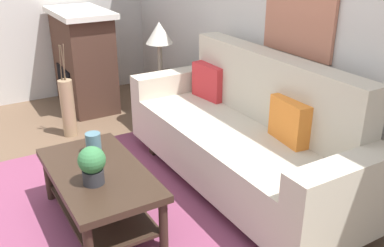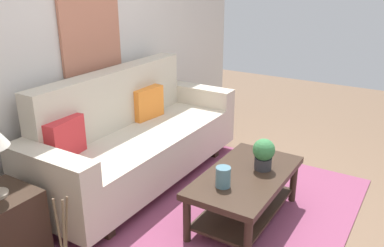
{
  "view_description": "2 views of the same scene",
  "coord_description": "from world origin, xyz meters",
  "px_view_note": "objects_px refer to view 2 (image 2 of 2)",
  "views": [
    {
      "loc": [
        2.62,
        -0.52,
        1.91
      ],
      "look_at": [
        0.04,
        1.01,
        0.61
      ],
      "focal_mm": 40.43,
      "sensor_mm": 36.0,
      "label": 1
    },
    {
      "loc": [
        -2.62,
        -0.88,
        1.94
      ],
      "look_at": [
        0.27,
        0.89,
        0.66
      ],
      "focal_mm": 37.59,
      "sensor_mm": 36.0,
      "label": 2
    }
  ],
  "objects_px": {
    "coffee_table": "(245,187)",
    "framed_painting": "(91,32)",
    "couch": "(136,140)",
    "throw_pillow_orange": "(148,103)",
    "throw_pillow_crimson": "(65,138)",
    "potted_plant_tabletop": "(264,153)",
    "tabletop_vase": "(223,177)",
    "side_table": "(3,231)"
  },
  "relations": [
    {
      "from": "throw_pillow_crimson",
      "to": "framed_painting",
      "type": "xyz_separation_m",
      "value": [
        0.73,
        0.34,
        0.74
      ]
    },
    {
      "from": "coffee_table",
      "to": "couch",
      "type": "bearing_deg",
      "value": 85.79
    },
    {
      "from": "couch",
      "to": "potted_plant_tabletop",
      "type": "relative_size",
      "value": 8.82
    },
    {
      "from": "throw_pillow_crimson",
      "to": "throw_pillow_orange",
      "type": "xyz_separation_m",
      "value": [
        1.09,
        0.0,
        0.0
      ]
    },
    {
      "from": "coffee_table",
      "to": "throw_pillow_orange",
      "type": "bearing_deg",
      "value": 71.1
    },
    {
      "from": "throw_pillow_orange",
      "to": "framed_painting",
      "type": "relative_size",
      "value": 0.49
    },
    {
      "from": "throw_pillow_crimson",
      "to": "throw_pillow_orange",
      "type": "bearing_deg",
      "value": 0.0
    },
    {
      "from": "tabletop_vase",
      "to": "couch",
      "type": "bearing_deg",
      "value": 72.29
    },
    {
      "from": "framed_painting",
      "to": "potted_plant_tabletop",
      "type": "bearing_deg",
      "value": -87.92
    },
    {
      "from": "throw_pillow_orange",
      "to": "side_table",
      "type": "height_order",
      "value": "throw_pillow_orange"
    },
    {
      "from": "potted_plant_tabletop",
      "to": "tabletop_vase",
      "type": "bearing_deg",
      "value": 160.94
    },
    {
      "from": "throw_pillow_orange",
      "to": "throw_pillow_crimson",
      "type": "bearing_deg",
      "value": 180.0
    },
    {
      "from": "tabletop_vase",
      "to": "coffee_table",
      "type": "bearing_deg",
      "value": -13.88
    },
    {
      "from": "side_table",
      "to": "framed_painting",
      "type": "distance_m",
      "value": 1.91
    },
    {
      "from": "throw_pillow_crimson",
      "to": "framed_painting",
      "type": "bearing_deg",
      "value": 25.15
    },
    {
      "from": "coffee_table",
      "to": "framed_painting",
      "type": "bearing_deg",
      "value": 86.97
    },
    {
      "from": "coffee_table",
      "to": "tabletop_vase",
      "type": "height_order",
      "value": "tabletop_vase"
    },
    {
      "from": "potted_plant_tabletop",
      "to": "framed_painting",
      "type": "bearing_deg",
      "value": 92.08
    },
    {
      "from": "potted_plant_tabletop",
      "to": "framed_painting",
      "type": "height_order",
      "value": "framed_painting"
    },
    {
      "from": "couch",
      "to": "throw_pillow_orange",
      "type": "relative_size",
      "value": 6.42
    },
    {
      "from": "throw_pillow_orange",
      "to": "coffee_table",
      "type": "bearing_deg",
      "value": -108.9
    },
    {
      "from": "throw_pillow_orange",
      "to": "framed_painting",
      "type": "distance_m",
      "value": 0.89
    },
    {
      "from": "tabletop_vase",
      "to": "potted_plant_tabletop",
      "type": "xyz_separation_m",
      "value": [
        0.42,
        -0.15,
        0.06
      ]
    },
    {
      "from": "couch",
      "to": "framed_painting",
      "type": "xyz_separation_m",
      "value": [
        -0.0,
        0.47,
        0.98
      ]
    },
    {
      "from": "potted_plant_tabletop",
      "to": "throw_pillow_orange",
      "type": "bearing_deg",
      "value": 77.87
    },
    {
      "from": "framed_painting",
      "to": "throw_pillow_orange",
      "type": "bearing_deg",
      "value": -43.19
    },
    {
      "from": "couch",
      "to": "throw_pillow_crimson",
      "type": "relative_size",
      "value": 6.42
    },
    {
      "from": "coffee_table",
      "to": "side_table",
      "type": "height_order",
      "value": "side_table"
    },
    {
      "from": "coffee_table",
      "to": "framed_painting",
      "type": "height_order",
      "value": "framed_painting"
    },
    {
      "from": "coffee_table",
      "to": "tabletop_vase",
      "type": "relative_size",
      "value": 7.02
    },
    {
      "from": "throw_pillow_crimson",
      "to": "potted_plant_tabletop",
      "type": "relative_size",
      "value": 1.37
    },
    {
      "from": "tabletop_vase",
      "to": "framed_painting",
      "type": "xyz_separation_m",
      "value": [
        0.36,
        1.59,
        0.91
      ]
    },
    {
      "from": "side_table",
      "to": "couch",
      "type": "bearing_deg",
      "value": 0.53
    },
    {
      "from": "throw_pillow_crimson",
      "to": "potted_plant_tabletop",
      "type": "height_order",
      "value": "throw_pillow_crimson"
    },
    {
      "from": "tabletop_vase",
      "to": "framed_painting",
      "type": "height_order",
      "value": "framed_painting"
    },
    {
      "from": "side_table",
      "to": "potted_plant_tabletop",
      "type": "bearing_deg",
      "value": -39.62
    },
    {
      "from": "throw_pillow_orange",
      "to": "tabletop_vase",
      "type": "bearing_deg",
      "value": -120.02
    },
    {
      "from": "couch",
      "to": "throw_pillow_orange",
      "type": "height_order",
      "value": "couch"
    },
    {
      "from": "throw_pillow_orange",
      "to": "couch",
      "type": "bearing_deg",
      "value": -160.99
    },
    {
      "from": "coffee_table",
      "to": "potted_plant_tabletop",
      "type": "height_order",
      "value": "potted_plant_tabletop"
    },
    {
      "from": "throw_pillow_crimson",
      "to": "framed_painting",
      "type": "relative_size",
      "value": 0.49
    },
    {
      "from": "couch",
      "to": "coffee_table",
      "type": "xyz_separation_m",
      "value": [
        -0.09,
        -1.19,
        -0.12
      ]
    }
  ]
}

